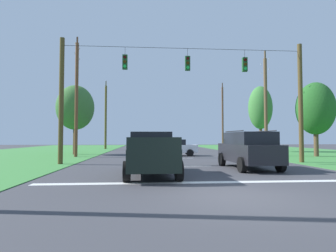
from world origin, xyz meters
TOP-DOWN VIEW (x-y plane):
  - ground_plane at (0.00, 0.00)m, footprint 120.00×120.00m
  - stop_bar_stripe at (0.00, 2.47)m, footprint 13.48×0.45m
  - lane_dash_0 at (0.00, 8.47)m, footprint 2.50×0.15m
  - lane_dash_1 at (0.00, 14.78)m, footprint 2.50×0.15m
  - lane_dash_2 at (0.00, 20.77)m, footprint 2.50×0.15m
  - overhead_signal_span at (-0.07, 10.11)m, footprint 16.15×0.31m
  - pickup_truck at (-2.38, 4.73)m, footprint 2.39×5.45m
  - suv_black at (2.93, 6.83)m, footprint 2.32×4.85m
  - distant_car_crossing_white at (-0.06, 17.81)m, footprint 4.41×2.24m
  - utility_pole_mid_right at (8.25, 16.56)m, footprint 0.30×1.88m
  - utility_pole_far_right at (8.56, 32.11)m, footprint 0.27×1.79m
  - utility_pole_mid_left at (-8.71, 16.71)m, footprint 0.28×1.75m
  - utility_pole_far_left at (-8.65, 33.63)m, footprint 0.32×1.85m
  - tree_roadside_right at (12.41, 15.65)m, footprint 3.29×3.29m
  - tree_roadside_far_right at (-9.70, 20.27)m, footprint 3.69×3.69m
  - tree_roadside_left at (10.93, 24.12)m, footprint 2.79×2.79m

SIDE VIEW (x-z plane):
  - ground_plane at x=0.00m, z-range 0.00..0.00m
  - stop_bar_stripe at x=0.00m, z-range 0.00..0.01m
  - lane_dash_0 at x=0.00m, z-range 0.00..0.01m
  - lane_dash_1 at x=0.00m, z-range 0.00..0.01m
  - lane_dash_2 at x=0.00m, z-range 0.00..0.01m
  - distant_car_crossing_white at x=-0.06m, z-range 0.03..1.55m
  - pickup_truck at x=-2.38m, z-range -0.01..1.94m
  - suv_black at x=2.93m, z-range 0.03..2.09m
  - tree_roadside_right at x=12.41m, z-range 0.95..7.57m
  - overhead_signal_span at x=-0.07m, z-range 0.37..8.46m
  - tree_roadside_far_right at x=-9.70m, z-range 1.21..8.12m
  - utility_pole_mid_right at x=8.25m, z-range -0.09..9.58m
  - utility_pole_far_right at x=8.56m, z-range -0.14..9.65m
  - utility_pole_far_left at x=-8.65m, z-range -0.21..9.91m
  - tree_roadside_left at x=10.93m, z-range 1.32..9.15m
  - utility_pole_mid_left at x=-8.71m, z-range 0.02..10.57m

